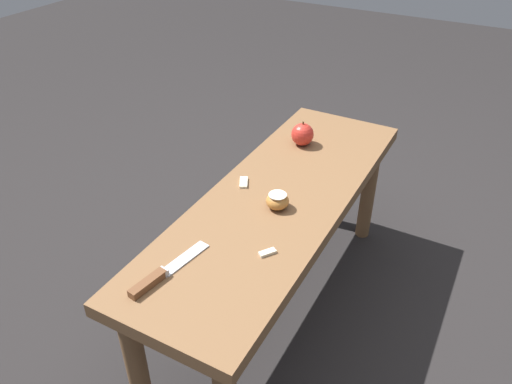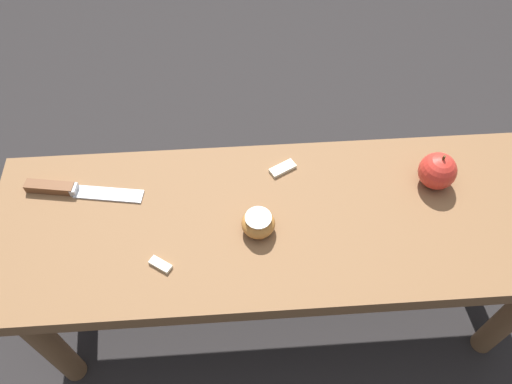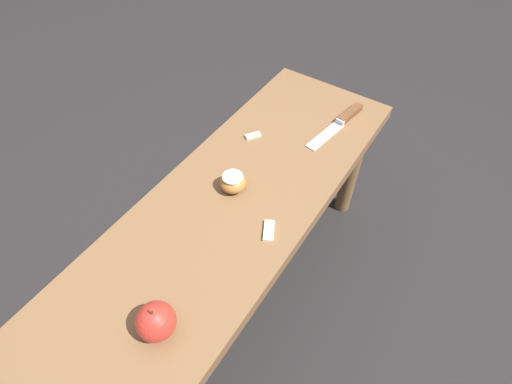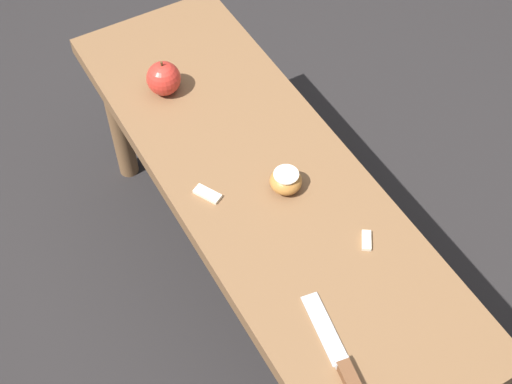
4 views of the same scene
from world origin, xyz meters
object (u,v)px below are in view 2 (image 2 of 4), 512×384
Objects in this scene: knife at (67,189)px; apple_whole at (437,171)px; apple_cut at (258,223)px; wooden_bench at (284,236)px.

knife is 2.82× the size of apple_whole.
knife is 0.41m from apple_cut.
apple_cut is at bearing -166.28° from apple_whole.
apple_cut is at bearing -7.60° from knife.
wooden_bench is at bearing -2.72° from knife.
wooden_bench is 0.47m from knife.
wooden_bench is at bearing 22.67° from apple_cut.
apple_whole is at bearing 7.28° from knife.
apple_whole is (0.32, 0.07, 0.11)m from wooden_bench.
apple_whole reaches higher than knife.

